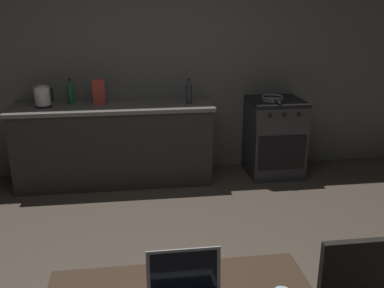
% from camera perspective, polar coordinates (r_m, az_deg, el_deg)
% --- Properties ---
extents(back_wall, '(6.40, 0.10, 2.84)m').
position_cam_1_polar(back_wall, '(5.09, -0.92, 12.21)').
color(back_wall, '#5D5D57').
rests_on(back_wall, ground_plane).
extents(kitchen_counter, '(2.16, 0.64, 0.88)m').
position_cam_1_polar(kitchen_counter, '(4.92, -10.04, 0.08)').
color(kitchen_counter, '#282623').
rests_on(kitchen_counter, ground_plane).
extents(stove_oven, '(0.60, 0.62, 0.88)m').
position_cam_1_polar(stove_oven, '(5.17, 10.63, 0.90)').
color(stove_oven, '#2D2D30').
rests_on(stove_oven, ground_plane).
extents(electric_kettle, '(0.19, 0.17, 0.23)m').
position_cam_1_polar(electric_kettle, '(4.87, -18.87, 5.86)').
color(electric_kettle, black).
rests_on(electric_kettle, kitchen_counter).
extents(bottle, '(0.07, 0.07, 0.27)m').
position_cam_1_polar(bottle, '(4.76, -0.43, 6.82)').
color(bottle, '#2D2D33').
rests_on(bottle, kitchen_counter).
extents(frying_pan, '(0.25, 0.42, 0.05)m').
position_cam_1_polar(frying_pan, '(5.01, 10.46, 5.89)').
color(frying_pan, gray).
rests_on(frying_pan, stove_oven).
extents(cereal_box, '(0.13, 0.05, 0.27)m').
position_cam_1_polar(cereal_box, '(4.80, -12.03, 6.64)').
color(cereal_box, '#B2382D').
rests_on(cereal_box, kitchen_counter).
extents(bottle_b, '(0.06, 0.06, 0.28)m').
position_cam_1_polar(bottle_b, '(4.90, -15.55, 6.51)').
color(bottle_b, '#19592D').
rests_on(bottle_b, kitchen_counter).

